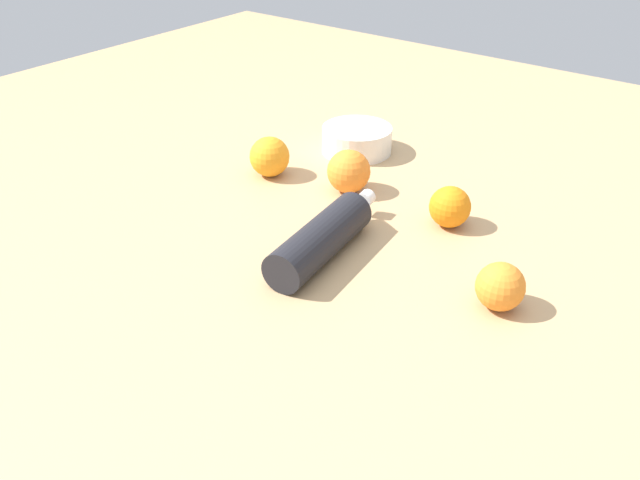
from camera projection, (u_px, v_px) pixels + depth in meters
name	position (u px, v px, depth m)	size (l,w,h in m)	color
ground_plane	(291.00, 266.00, 1.04)	(2.40, 2.40, 0.00)	tan
water_bottle	(326.00, 234.00, 1.05)	(0.10, 0.28, 0.06)	black
orange_0	(270.00, 157.00, 1.29)	(0.08, 0.08, 0.08)	orange
orange_1	(500.00, 287.00, 0.93)	(0.07, 0.07, 0.07)	orange
orange_2	(450.00, 207.00, 1.12)	(0.07, 0.07, 0.07)	orange
orange_3	(349.00, 171.00, 1.23)	(0.08, 0.08, 0.08)	orange
ceramic_bowl	(357.00, 140.00, 1.39)	(0.14, 0.14, 0.05)	white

